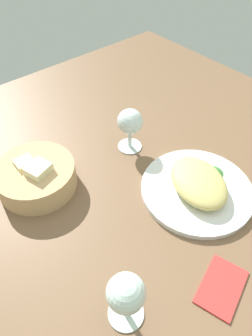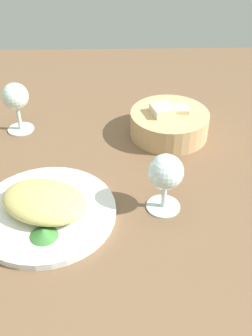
# 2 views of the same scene
# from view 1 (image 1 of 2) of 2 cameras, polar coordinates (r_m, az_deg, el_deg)

# --- Properties ---
(ground_plane) EXTENTS (1.40, 1.40, 0.02)m
(ground_plane) POSITION_cam_1_polar(r_m,az_deg,el_deg) (0.71, 1.88, -7.90)
(ground_plane) COLOR brown
(plate) EXTENTS (0.27, 0.27, 0.01)m
(plate) POSITION_cam_1_polar(r_m,az_deg,el_deg) (0.75, 13.06, -3.95)
(plate) COLOR white
(plate) RESTS_ON ground_plane
(omelette) EXTENTS (0.20, 0.17, 0.04)m
(omelette) POSITION_cam_1_polar(r_m,az_deg,el_deg) (0.73, 13.42, -2.54)
(omelette) COLOR #D1C06D
(omelette) RESTS_ON plate
(lettuce_garnish) EXTENTS (0.05, 0.05, 0.01)m
(lettuce_garnish) POSITION_cam_1_polar(r_m,az_deg,el_deg) (0.78, 16.07, -0.56)
(lettuce_garnish) COLOR #397A35
(lettuce_garnish) RESTS_ON plate
(bread_basket) EXTENTS (0.19, 0.19, 0.08)m
(bread_basket) POSITION_cam_1_polar(r_m,az_deg,el_deg) (0.75, -16.43, -1.48)
(bread_basket) COLOR tan
(bread_basket) RESTS_ON ground_plane
(wine_glass_near) EXTENTS (0.07, 0.07, 0.12)m
(wine_glass_near) POSITION_cam_1_polar(r_m,az_deg,el_deg) (0.79, 0.76, 8.27)
(wine_glass_near) COLOR silver
(wine_glass_near) RESTS_ON ground_plane
(wine_glass_far) EXTENTS (0.06, 0.06, 0.12)m
(wine_glass_far) POSITION_cam_1_polar(r_m,az_deg,el_deg) (0.52, -0.01, -22.67)
(wine_glass_far) COLOR silver
(wine_glass_far) RESTS_ON ground_plane
(folded_napkin) EXTENTS (0.10, 0.13, 0.01)m
(folded_napkin) POSITION_cam_1_polar(r_m,az_deg,el_deg) (0.64, 17.43, -20.39)
(folded_napkin) COLOR red
(folded_napkin) RESTS_ON ground_plane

